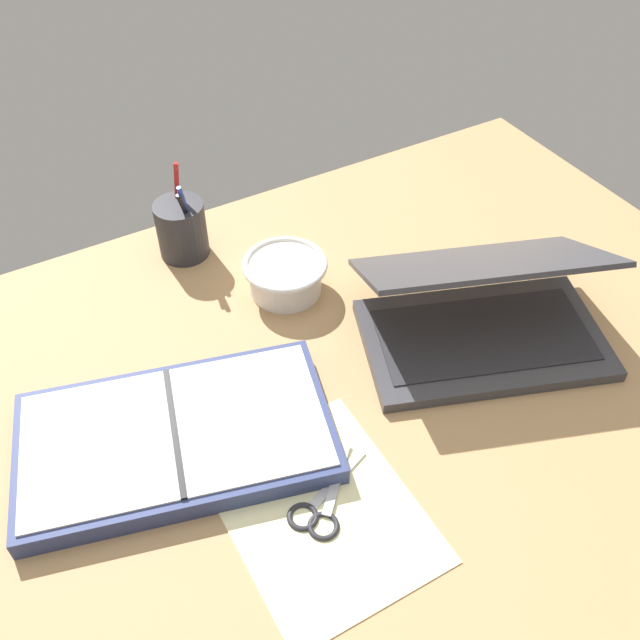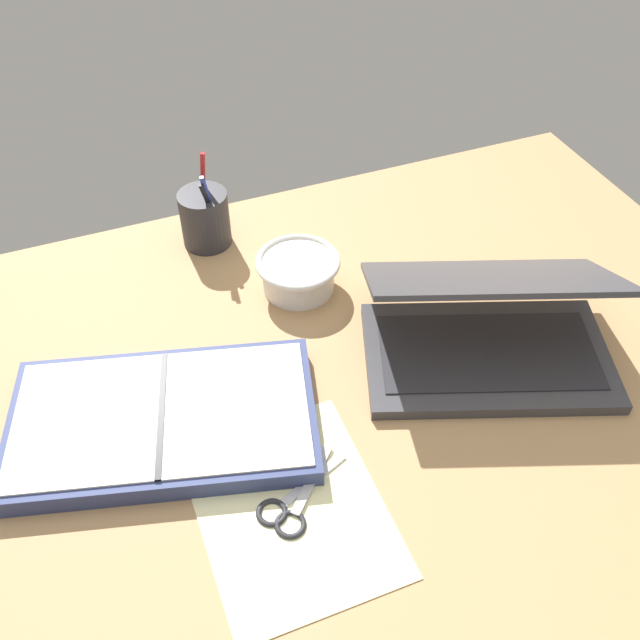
{
  "view_description": "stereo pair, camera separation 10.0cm",
  "coord_description": "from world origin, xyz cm",
  "px_view_note": "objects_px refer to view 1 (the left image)",
  "views": [
    {
      "loc": [
        -33.56,
        -53.32,
        79.24
      ],
      "look_at": [
        1.47,
        8.65,
        9.0
      ],
      "focal_mm": 40.0,
      "sensor_mm": 36.0,
      "label": 1
    },
    {
      "loc": [
        -24.54,
        -57.62,
        79.24
      ],
      "look_at": [
        1.47,
        8.65,
        9.0
      ],
      "focal_mm": 40.0,
      "sensor_mm": 36.0,
      "label": 2
    }
  ],
  "objects_px": {
    "laptop": "(482,313)",
    "pen_cup": "(182,229)",
    "bowl": "(285,274)",
    "planner": "(176,437)",
    "scissors": "(320,510)"
  },
  "relations": [
    {
      "from": "laptop",
      "to": "pen_cup",
      "type": "height_order",
      "value": "laptop"
    },
    {
      "from": "bowl",
      "to": "planner",
      "type": "height_order",
      "value": "bowl"
    },
    {
      "from": "laptop",
      "to": "planner",
      "type": "relative_size",
      "value": 0.93
    },
    {
      "from": "scissors",
      "to": "laptop",
      "type": "bearing_deg",
      "value": -11.98
    },
    {
      "from": "scissors",
      "to": "planner",
      "type": "bearing_deg",
      "value": 88.87
    },
    {
      "from": "planner",
      "to": "scissors",
      "type": "distance_m",
      "value": 0.21
    },
    {
      "from": "laptop",
      "to": "scissors",
      "type": "height_order",
      "value": "laptop"
    },
    {
      "from": "laptop",
      "to": "bowl",
      "type": "relative_size",
      "value": 3.09
    },
    {
      "from": "laptop",
      "to": "bowl",
      "type": "xyz_separation_m",
      "value": [
        -0.21,
        0.23,
        -0.01
      ]
    },
    {
      "from": "planner",
      "to": "bowl",
      "type": "bearing_deg",
      "value": 51.91
    },
    {
      "from": "bowl",
      "to": "planner",
      "type": "relative_size",
      "value": 0.3
    },
    {
      "from": "pen_cup",
      "to": "bowl",
      "type": "bearing_deg",
      "value": -58.01
    },
    {
      "from": "laptop",
      "to": "planner",
      "type": "xyz_separation_m",
      "value": [
        -0.47,
        0.03,
        -0.03
      ]
    },
    {
      "from": "planner",
      "to": "scissors",
      "type": "bearing_deg",
      "value": -42.35
    },
    {
      "from": "pen_cup",
      "to": "planner",
      "type": "height_order",
      "value": "pen_cup"
    }
  ]
}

